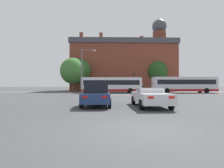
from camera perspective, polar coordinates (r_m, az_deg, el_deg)
The scene contains 15 objects.
ground_plane at distance 6.03m, azimuth 9.67°, elevation -14.63°, with size 400.00×400.00×0.00m, color #3D3D3F.
stop_line_strip at distance 27.28m, azimuth 0.98°, elevation -3.60°, with size 7.51×0.30×0.01m, color silver.
far_pavement at distance 40.46m, azimuth 0.22°, elevation -2.59°, with size 68.34×2.50×0.01m, color gray.
brick_civic_building at distance 52.32m, azimuth 3.63°, elevation 5.76°, with size 28.63×15.31×21.36m.
car_saloon_left at distance 12.65m, azimuth -5.02°, elevation -3.71°, with size 2.04×4.34×1.52m.
car_roadster_right at distance 12.45m, azimuth 12.30°, elevation -4.13°, with size 2.13×4.84×1.30m.
bus_crossing_lead at distance 34.28m, azimuth -0.20°, elevation -0.24°, with size 11.64×2.74×3.05m.
bus_crossing_trailing at distance 37.68m, azimuth 22.46°, elevation -0.12°, with size 12.46×2.70×3.18m.
traffic_light_far_left at distance 39.92m, azimuth -6.98°, elevation 1.10°, with size 0.26×0.31×3.83m.
traffic_light_far_right at distance 40.02m, azimuth 7.23°, elevation 1.56°, with size 0.26×0.31×4.35m.
street_lamp_junction at distance 29.69m, azimuth -9.07°, elevation 5.63°, with size 2.44×0.36×7.60m.
pedestrian_waiting at distance 41.47m, azimuth 10.05°, elevation -1.16°, with size 0.42×0.45×1.71m.
tree_by_building at distance 47.05m, azimuth 14.53°, elevation 3.94°, with size 5.28×5.28×7.89m.
tree_kerbside at distance 43.94m, azimuth -10.80°, elevation 4.22°, with size 5.89×5.89×8.19m.
tree_distant at distance 41.46m, azimuth -12.70°, elevation 4.20°, with size 5.73×5.73×7.88m.
Camera 1 is at (-1.12, -5.74, 1.47)m, focal length 28.00 mm.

